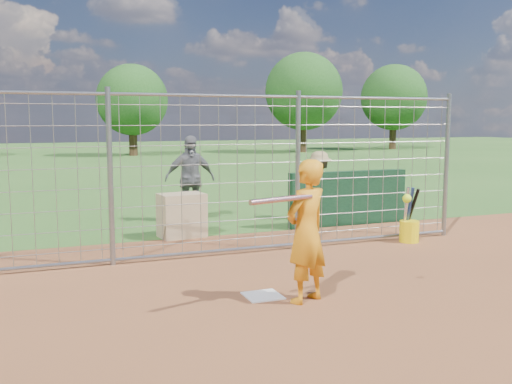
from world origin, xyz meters
name	(u,v)px	position (x,y,z in m)	size (l,w,h in m)	color
ground	(257,292)	(0.00, 0.00, 0.00)	(100.00, 100.00, 0.00)	#2D591E
home_plate	(263,296)	(0.00, -0.20, 0.01)	(0.43, 0.43, 0.02)	silver
dugout_wall	(348,198)	(3.40, 3.60, 0.55)	(2.60, 0.20, 1.10)	#11381E
batter	(306,232)	(0.40, -0.56, 0.84)	(0.61, 0.40, 1.68)	orange
bystander_b	(190,179)	(0.51, 5.16, 0.91)	(1.06, 0.44, 1.81)	slate
bystander_c	(319,186)	(3.15, 4.39, 0.73)	(0.95, 0.54, 1.47)	#967F52
equipment_bin	(182,215)	(-0.05, 3.64, 0.40)	(0.80, 0.55, 0.80)	tan
equipment_in_play	(314,199)	(0.36, -0.82, 1.26)	(2.01, 0.34, 0.14)	silver
bucket_with_bats	(409,228)	(3.55, 1.76, 0.25)	(0.34, 0.40, 0.98)	yellow
backstop_fence	(210,177)	(0.00, 2.00, 1.26)	(9.08, 0.08, 2.60)	gray
tree_line	(134,93)	(3.13, 28.13, 3.71)	(44.66, 6.72, 6.48)	#3F2B19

